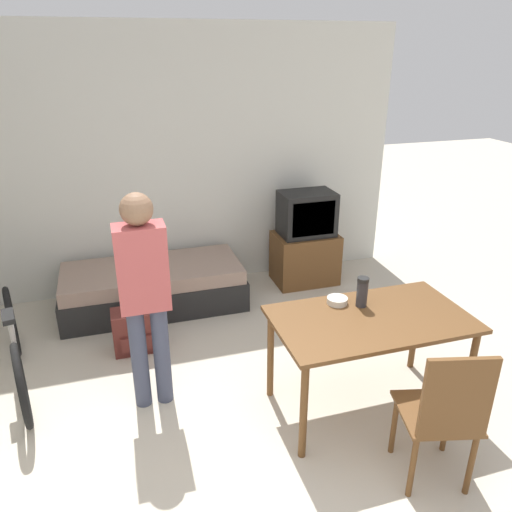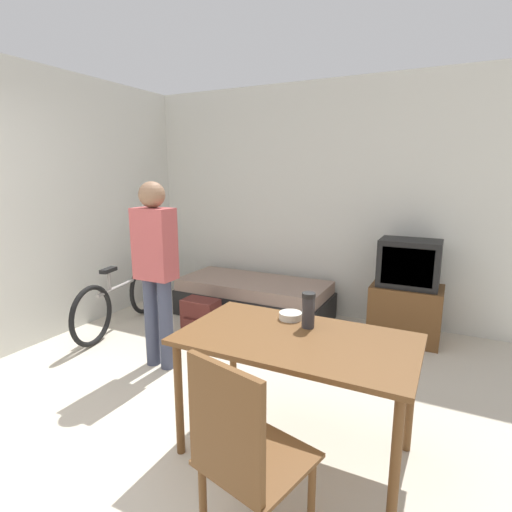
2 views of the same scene
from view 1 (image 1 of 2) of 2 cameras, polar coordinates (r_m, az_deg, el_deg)
name	(u,v)px [view 1 (image 1 of 2)]	position (r m, az deg, el deg)	size (l,w,h in m)	color
wall_back	(173,163)	(5.29, -9.46, 10.43)	(4.86, 0.06, 2.70)	silver
daybed	(153,287)	(5.15, -11.64, -3.49)	(1.80, 0.79, 0.44)	black
tv	(306,242)	(5.51, 5.69, 1.63)	(0.69, 0.47, 1.04)	brown
dining_table	(370,328)	(3.58, 12.95, -8.02)	(1.36, 0.77, 0.75)	brown
wooden_chair	(445,412)	(3.16, 20.79, -16.38)	(0.52, 0.52, 0.98)	brown
bicycle	(16,349)	(4.31, -25.73, -9.57)	(0.35, 1.57, 0.71)	black
person_standing	(144,289)	(3.49, -12.67, -3.73)	(0.34, 0.22, 1.62)	#3D4256
thermos_flask	(362,290)	(3.61, 12.06, -3.86)	(0.08, 0.08, 0.22)	#2D2D33
mate_bowl	(337,301)	(3.65, 9.27, -5.05)	(0.15, 0.15, 0.05)	beige
backpack	(135,331)	(4.49, -13.67, -8.29)	(0.37, 0.26, 0.39)	#56231E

